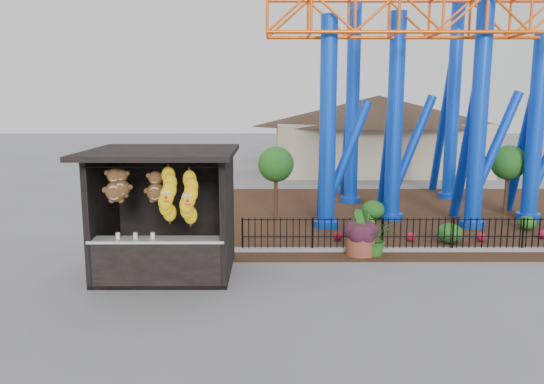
{
  "coord_description": "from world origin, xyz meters",
  "views": [
    {
      "loc": [
        -0.41,
        -11.64,
        4.25
      ],
      "look_at": [
        -0.36,
        1.5,
        2.0
      ],
      "focal_mm": 35.0,
      "sensor_mm": 36.0,
      "label": 1
    }
  ],
  "objects_px": {
    "prize_booth": "(163,215)",
    "terracotta_planter": "(360,245)",
    "roller_coaster": "(422,40)",
    "potted_plant": "(375,239)"
  },
  "relations": [
    {
      "from": "roller_coaster",
      "to": "terracotta_planter",
      "type": "bearing_deg",
      "value": -118.47
    },
    {
      "from": "prize_booth",
      "to": "roller_coaster",
      "type": "xyz_separation_m",
      "value": [
        8.12,
        7.31,
        4.91
      ]
    },
    {
      "from": "prize_booth",
      "to": "roller_coaster",
      "type": "relative_size",
      "value": 0.32
    },
    {
      "from": "prize_booth",
      "to": "terracotta_planter",
      "type": "relative_size",
      "value": 4.31
    },
    {
      "from": "roller_coaster",
      "to": "terracotta_planter",
      "type": "distance_m",
      "value": 8.8
    },
    {
      "from": "prize_booth",
      "to": "potted_plant",
      "type": "bearing_deg",
      "value": 17.47
    },
    {
      "from": "prize_booth",
      "to": "potted_plant",
      "type": "xyz_separation_m",
      "value": [
        5.52,
        1.74,
        -1.05
      ]
    },
    {
      "from": "prize_booth",
      "to": "roller_coaster",
      "type": "bearing_deg",
      "value": 42.01
    },
    {
      "from": "roller_coaster",
      "to": "terracotta_planter",
      "type": "xyz_separation_m",
      "value": [
        -3.0,
        -5.53,
        -6.16
      ]
    },
    {
      "from": "roller_coaster",
      "to": "potted_plant",
      "type": "height_order",
      "value": "roller_coaster"
    }
  ]
}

